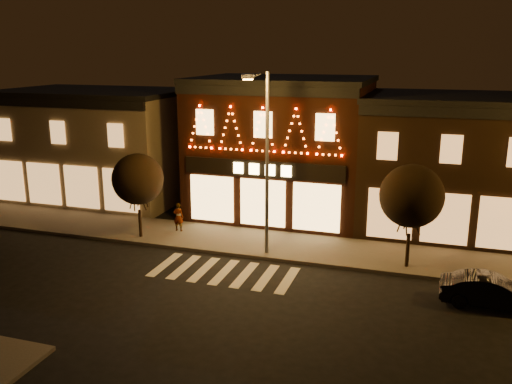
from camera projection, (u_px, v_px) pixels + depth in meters
The scene contains 10 objects.
ground at pixel (187, 311), 21.21m from camera, with size 120.00×120.00×0.00m, color black.
sidewalk_far at pixel (289, 246), 27.97m from camera, with size 44.00×4.00×0.15m, color #47423D.
building_left at pixel (98, 144), 37.04m from camera, with size 12.20×8.28×7.30m.
building_pulp at pixel (282, 147), 33.04m from camera, with size 10.20×8.34×8.30m.
building_right_a at pixel (447, 163), 30.33m from camera, with size 9.20×8.28×7.50m.
streetlamp_mid at pixel (264, 151), 25.42m from camera, with size 0.75×2.01×8.75m.
tree_left at pixel (138, 179), 28.45m from camera, with size 2.69×2.69×4.50m.
tree_right at pixel (412, 196), 24.36m from camera, with size 2.86×2.86×4.79m.
dark_sedan at pixel (491, 291), 21.44m from camera, with size 1.34×3.85×1.27m, color black.
pedestrian at pixel (178, 217), 29.94m from camera, with size 0.58×0.38×1.59m, color gray.
Camera 1 is at (8.51, -17.60, 9.82)m, focal length 38.29 mm.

